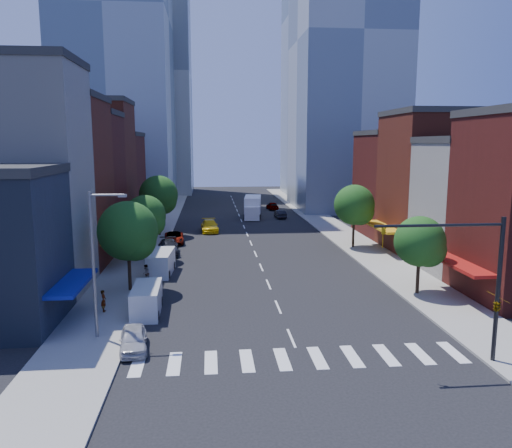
# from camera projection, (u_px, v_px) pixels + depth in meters

# --- Properties ---
(ground) EXTENTS (220.00, 220.00, 0.00)m
(ground) POSITION_uv_depth(u_px,v_px,m) (291.00, 338.00, 31.00)
(ground) COLOR black
(ground) RESTS_ON ground
(sidewalk_left) EXTENTS (5.00, 120.00, 0.15)m
(sidewalk_left) POSITION_uv_depth(u_px,v_px,m) (155.00, 230.00, 69.14)
(sidewalk_left) COLOR gray
(sidewalk_left) RESTS_ON ground
(sidewalk_right) EXTENTS (5.00, 120.00, 0.15)m
(sidewalk_right) POSITION_uv_depth(u_px,v_px,m) (332.00, 227.00, 71.46)
(sidewalk_right) COLOR gray
(sidewalk_right) RESTS_ON ground
(crosswalk) EXTENTS (19.00, 3.00, 0.01)m
(crosswalk) POSITION_uv_depth(u_px,v_px,m) (300.00, 359.00, 28.05)
(crosswalk) COLOR silver
(crosswalk) RESTS_ON ground
(bldg_left_1) EXTENTS (12.00, 8.00, 18.00)m
(bldg_left_1) POSITION_uv_depth(u_px,v_px,m) (5.00, 181.00, 39.41)
(bldg_left_1) COLOR beige
(bldg_left_1) RESTS_ON ground
(bldg_left_2) EXTENTS (12.00, 9.00, 16.00)m
(bldg_left_2) POSITION_uv_depth(u_px,v_px,m) (42.00, 185.00, 47.92)
(bldg_left_2) COLOR #5D2116
(bldg_left_2) RESTS_ON ground
(bldg_left_3) EXTENTS (12.00, 8.00, 15.00)m
(bldg_left_3) POSITION_uv_depth(u_px,v_px,m) (67.00, 183.00, 56.35)
(bldg_left_3) COLOR #4E1713
(bldg_left_3) RESTS_ON ground
(bldg_left_4) EXTENTS (12.00, 9.00, 17.00)m
(bldg_left_4) POSITION_uv_depth(u_px,v_px,m) (85.00, 170.00, 64.55)
(bldg_left_4) COLOR #5D2116
(bldg_left_4) RESTS_ON ground
(bldg_left_5) EXTENTS (12.00, 10.00, 13.00)m
(bldg_left_5) POSITION_uv_depth(u_px,v_px,m) (101.00, 181.00, 74.20)
(bldg_left_5) COLOR #4E1713
(bldg_left_5) RESTS_ON ground
(bldg_right_1) EXTENTS (12.00, 8.00, 12.00)m
(bldg_right_1) POSITION_uv_depth(u_px,v_px,m) (487.00, 208.00, 46.73)
(bldg_right_1) COLOR beige
(bldg_right_1) RESTS_ON ground
(bldg_right_2) EXTENTS (12.00, 10.00, 15.00)m
(bldg_right_2) POSITION_uv_depth(u_px,v_px,m) (444.00, 184.00, 55.33)
(bldg_right_2) COLOR #5D2116
(bldg_right_2) RESTS_ON ground
(bldg_right_3) EXTENTS (12.00, 10.00, 13.00)m
(bldg_right_3) POSITION_uv_depth(u_px,v_px,m) (408.00, 186.00, 65.32)
(bldg_right_3) COLOR #4E1713
(bldg_right_3) RESTS_ON ground
(tower_nw) EXTENTS (20.00, 22.00, 70.00)m
(tower_nw) POSITION_uv_depth(u_px,v_px,m) (114.00, 17.00, 92.15)
(tower_nw) COLOR #8C99A8
(tower_nw) RESTS_ON ground
(tower_ne) EXTENTS (18.00, 20.00, 60.00)m
(tower_ne) POSITION_uv_depth(u_px,v_px,m) (347.00, 41.00, 88.98)
(tower_ne) COLOR #9EA5AD
(tower_ne) RESTS_ON ground
(tower_far_e) EXTENTS (22.00, 22.00, 80.00)m
(tower_far_e) POSITION_uv_depth(u_px,v_px,m) (338.00, 15.00, 110.35)
(tower_far_e) COLOR #8C99A8
(tower_far_e) RESTS_ON ground
(tower_far_w) EXTENTS (18.00, 18.00, 56.00)m
(tower_far_w) POSITION_uv_depth(u_px,v_px,m) (152.00, 75.00, 118.21)
(tower_far_w) COLOR #9EA5AD
(tower_far_w) RESTS_ON ground
(traffic_signal) EXTENTS (7.24, 2.24, 8.00)m
(traffic_signal) POSITION_uv_depth(u_px,v_px,m) (488.00, 290.00, 26.83)
(traffic_signal) COLOR black
(traffic_signal) RESTS_ON sidewalk_right
(streetlight) EXTENTS (2.25, 0.25, 9.00)m
(streetlight) POSITION_uv_depth(u_px,v_px,m) (96.00, 256.00, 30.04)
(streetlight) COLOR slate
(streetlight) RESTS_ON sidewalk_left
(tree_left_near) EXTENTS (4.80, 4.80, 7.30)m
(tree_left_near) POSITION_uv_depth(u_px,v_px,m) (130.00, 233.00, 39.90)
(tree_left_near) COLOR black
(tree_left_near) RESTS_ON sidewalk_left
(tree_left_mid) EXTENTS (4.20, 4.20, 6.65)m
(tree_left_mid) POSITION_uv_depth(u_px,v_px,m) (147.00, 217.00, 50.77)
(tree_left_mid) COLOR black
(tree_left_mid) RESTS_ON sidewalk_left
(tree_left_far) EXTENTS (5.00, 5.00, 7.75)m
(tree_left_far) POSITION_uv_depth(u_px,v_px,m) (160.00, 196.00, 64.42)
(tree_left_far) COLOR black
(tree_left_far) RESTS_ON sidewalk_left
(tree_right_near) EXTENTS (4.00, 4.00, 6.20)m
(tree_right_near) POSITION_uv_depth(u_px,v_px,m) (422.00, 244.00, 39.19)
(tree_right_near) COLOR black
(tree_right_near) RESTS_ON sidewalk_right
(tree_right_far) EXTENTS (4.60, 4.60, 7.20)m
(tree_right_far) POSITION_uv_depth(u_px,v_px,m) (356.00, 206.00, 56.78)
(tree_right_far) COLOR black
(tree_right_far) RESTS_ON sidewalk_right
(parked_car_front) EXTENTS (2.04, 4.02, 1.31)m
(parked_car_front) POSITION_uv_depth(u_px,v_px,m) (133.00, 339.00, 29.12)
(parked_car_front) COLOR #B1B1B6
(parked_car_front) RESTS_ON ground
(parked_car_second) EXTENTS (1.88, 4.13, 1.32)m
(parked_car_second) POSITION_uv_depth(u_px,v_px,m) (164.00, 260.00, 49.07)
(parked_car_second) COLOR black
(parked_car_second) RESTS_ON ground
(parked_car_third) EXTENTS (2.60, 5.09, 1.38)m
(parked_car_third) POSITION_uv_depth(u_px,v_px,m) (174.00, 238.00, 60.24)
(parked_car_third) COLOR #999999
(parked_car_third) RESTS_ON ground
(parked_car_rear) EXTENTS (2.65, 5.51, 1.55)m
(parked_car_rear) POSITION_uv_depth(u_px,v_px,m) (168.00, 247.00, 54.37)
(parked_car_rear) COLOR black
(parked_car_rear) RESTS_ON ground
(cargo_van_near) EXTENTS (2.01, 4.76, 2.01)m
(cargo_van_near) POSITION_uv_depth(u_px,v_px,m) (146.00, 300.00, 35.28)
(cargo_van_near) COLOR silver
(cargo_van_near) RESTS_ON ground
(cargo_van_far) EXTENTS (2.31, 5.11, 2.13)m
(cargo_van_far) POSITION_uv_depth(u_px,v_px,m) (161.00, 263.00, 46.05)
(cargo_van_far) COLOR white
(cargo_van_far) RESTS_ON ground
(taxi) EXTENTS (2.52, 5.58, 1.59)m
(taxi) POSITION_uv_depth(u_px,v_px,m) (210.00, 226.00, 68.20)
(taxi) COLOR yellow
(taxi) RESTS_ON ground
(traffic_car_oncoming) EXTENTS (1.64, 4.07, 1.31)m
(traffic_car_oncoming) POSITION_uv_depth(u_px,v_px,m) (280.00, 214.00, 80.63)
(traffic_car_oncoming) COLOR black
(traffic_car_oncoming) RESTS_ON ground
(traffic_car_far) EXTENTS (2.06, 4.27, 1.41)m
(traffic_car_far) POSITION_uv_depth(u_px,v_px,m) (272.00, 206.00, 90.85)
(traffic_car_far) COLOR #999999
(traffic_car_far) RESTS_ON ground
(box_truck) EXTENTS (3.40, 8.67, 3.40)m
(box_truck) POSITION_uv_depth(u_px,v_px,m) (253.00, 208.00, 81.13)
(box_truck) COLOR white
(box_truck) RESTS_ON ground
(pedestrian_near) EXTENTS (0.46, 0.62, 1.57)m
(pedestrian_near) POSITION_uv_depth(u_px,v_px,m) (104.00, 301.00, 35.36)
(pedestrian_near) COLOR #999999
(pedestrian_near) RESTS_ON sidewalk_left
(pedestrian_far) EXTENTS (0.86, 0.93, 1.55)m
(pedestrian_far) POSITION_uv_depth(u_px,v_px,m) (146.00, 273.00, 42.87)
(pedestrian_far) COLOR #999999
(pedestrian_far) RESTS_ON sidewalk_left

